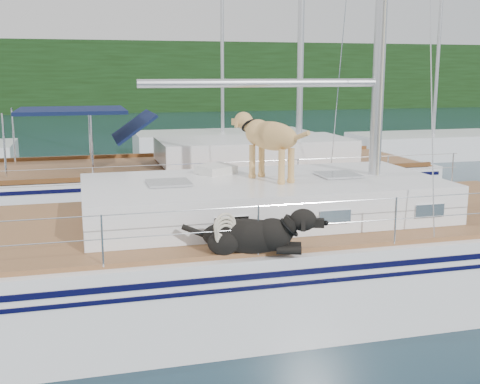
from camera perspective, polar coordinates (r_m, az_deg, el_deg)
name	(u,v)px	position (r m, az deg, el deg)	size (l,w,h in m)	color
ground	(211,301)	(9.15, -2.74, -10.27)	(120.00, 120.00, 0.00)	black
tree_line	(98,77)	(53.36, -13.36, 10.58)	(90.00, 3.00, 6.00)	black
shore_bank	(98,105)	(54.62, -13.28, 8.07)	(92.00, 1.00, 1.20)	#595147
main_sailboat	(217,257)	(8.94, -2.16, -6.17)	(12.00, 4.02, 14.01)	white
neighbor_sailboat	(212,183)	(15.09, -2.64, 0.81)	(11.00, 3.50, 13.30)	white
bg_boat_center	(223,143)	(25.17, -1.65, 4.62)	(7.20, 3.00, 11.65)	white
bg_boat_east	(432,146)	(25.56, 17.77, 4.20)	(6.40, 3.00, 11.65)	white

